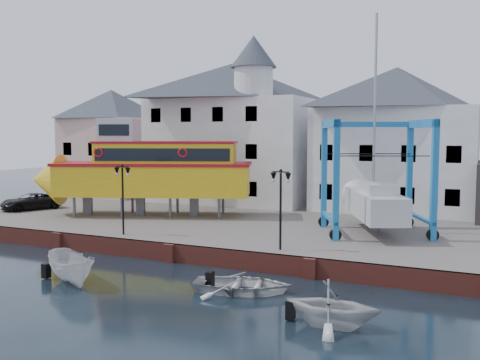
% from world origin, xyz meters
% --- Properties ---
extents(ground, '(140.00, 140.00, 0.00)m').
position_xyz_m(ground, '(0.00, 0.00, 0.00)').
color(ground, black).
rests_on(ground, ground).
extents(hardstanding, '(44.00, 22.00, 1.00)m').
position_xyz_m(hardstanding, '(0.00, 11.00, 0.50)').
color(hardstanding, '#615953').
rests_on(hardstanding, ground).
extents(quay_wall, '(44.00, 0.47, 1.00)m').
position_xyz_m(quay_wall, '(-0.00, 0.10, 0.50)').
color(quay_wall, maroon).
rests_on(quay_wall, ground).
extents(building_pink, '(8.00, 7.00, 10.30)m').
position_xyz_m(building_pink, '(-18.00, 18.00, 6.15)').
color(building_pink, '#D3A5A0').
rests_on(building_pink, hardstanding).
extents(building_white_main, '(14.00, 8.30, 14.00)m').
position_xyz_m(building_white_main, '(-4.87, 18.39, 7.34)').
color(building_white_main, silver).
rests_on(building_white_main, hardstanding).
extents(building_white_right, '(12.00, 8.00, 11.20)m').
position_xyz_m(building_white_right, '(9.00, 19.00, 6.60)').
color(building_white_right, silver).
rests_on(building_white_right, hardstanding).
extents(lamp_post_left, '(1.12, 0.32, 4.20)m').
position_xyz_m(lamp_post_left, '(-4.00, 1.20, 4.17)').
color(lamp_post_left, black).
rests_on(lamp_post_left, hardstanding).
extents(lamp_post_right, '(1.12, 0.32, 4.20)m').
position_xyz_m(lamp_post_right, '(6.00, 1.20, 4.17)').
color(lamp_post_right, black).
rests_on(lamp_post_right, hardstanding).
extents(tour_boat, '(16.64, 9.46, 7.11)m').
position_xyz_m(tour_boat, '(-7.54, 8.01, 4.35)').
color(tour_boat, '#59595E').
rests_on(tour_boat, hardstanding).
extents(travel_lift, '(7.55, 8.84, 13.15)m').
position_xyz_m(travel_lift, '(9.22, 8.57, 3.20)').
color(travel_lift, '#1A6EB5').
rests_on(travel_lift, hardstanding).
extents(van, '(3.74, 5.07, 1.28)m').
position_xyz_m(van, '(-17.26, 6.74, 1.64)').
color(van, black).
rests_on(van, hardstanding).
extents(motorboat_a, '(4.46, 3.53, 1.64)m').
position_xyz_m(motorboat_a, '(-1.98, -5.43, 0.00)').
color(motorboat_a, silver).
rests_on(motorboat_a, ground).
extents(motorboat_b, '(5.03, 4.13, 0.91)m').
position_xyz_m(motorboat_b, '(5.94, -3.44, 0.00)').
color(motorboat_b, silver).
rests_on(motorboat_b, ground).
extents(motorboat_c, '(3.54, 3.08, 1.82)m').
position_xyz_m(motorboat_c, '(10.69, -5.94, 0.00)').
color(motorboat_c, silver).
rests_on(motorboat_c, ground).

